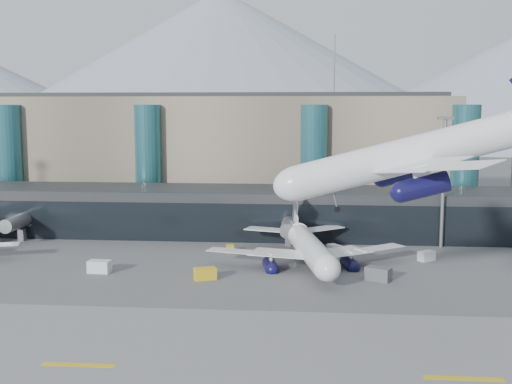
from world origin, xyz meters
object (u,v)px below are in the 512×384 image
(veh_b, at_px, (230,249))
(veh_c, at_px, (378,274))
(jet_parked_mid, at_px, (307,238))
(lightmast_mid, at_px, (444,174))
(hero_jet, at_px, (433,142))
(veh_a, at_px, (99,267))
(veh_g, at_px, (334,249))
(veh_h, at_px, (205,274))
(veh_d, at_px, (427,256))

(veh_b, distance_m, veh_c, 31.76)
(veh_b, bearing_deg, jet_parked_mid, -128.00)
(lightmast_mid, distance_m, veh_c, 32.79)
(hero_jet, distance_m, veh_b, 56.97)
(hero_jet, bearing_deg, jet_parked_mid, 109.76)
(hero_jet, relative_size, veh_a, 10.10)
(jet_parked_mid, height_order, veh_g, jet_parked_mid)
(veh_c, bearing_deg, veh_h, -147.67)
(lightmast_mid, relative_size, veh_g, 9.31)
(veh_c, relative_size, veh_h, 1.14)
(veh_d, distance_m, veh_g, 16.94)
(veh_c, relative_size, veh_g, 1.43)
(veh_h, bearing_deg, veh_a, 149.72)
(veh_g, bearing_deg, veh_b, -122.33)
(lightmast_mid, relative_size, jet_parked_mid, 0.69)
(veh_g, distance_m, veh_h, 29.66)
(veh_b, distance_m, veh_d, 36.19)
(lightmast_mid, xyz_separation_m, veh_d, (-4.81, -11.68, -13.55))
(veh_g, relative_size, veh_h, 0.80)
(veh_g, bearing_deg, veh_h, -80.39)
(lightmast_mid, height_order, veh_h, lightmast_mid)
(veh_g, xyz_separation_m, veh_h, (-21.19, -20.75, 0.15))
(jet_parked_mid, bearing_deg, lightmast_mid, -70.22)
(veh_b, height_order, veh_d, veh_d)
(hero_jet, height_order, veh_d, hero_jet)
(hero_jet, xyz_separation_m, veh_b, (-29.07, 43.49, -22.58))
(hero_jet, relative_size, veh_b, 15.91)
(veh_a, bearing_deg, veh_b, 46.05)
(veh_g, bearing_deg, lightmast_mid, 73.43)
(lightmast_mid, xyz_separation_m, hero_jet, (-11.73, -51.27, 8.82))
(lightmast_mid, distance_m, veh_b, 43.75)
(lightmast_mid, relative_size, veh_h, 7.47)
(lightmast_mid, relative_size, veh_d, 8.40)
(lightmast_mid, bearing_deg, veh_g, -161.78)
(hero_jet, xyz_separation_m, veh_g, (-9.35, 44.33, -22.44))
(veh_b, relative_size, veh_c, 0.59)
(jet_parked_mid, bearing_deg, veh_b, 51.18)
(lightmast_mid, distance_m, veh_a, 66.79)
(veh_a, bearing_deg, hero_jet, -23.30)
(jet_parked_mid, xyz_separation_m, veh_c, (11.40, -10.52, -3.42))
(lightmast_mid, relative_size, veh_a, 7.05)
(veh_b, relative_size, veh_h, 0.67)
(hero_jet, bearing_deg, veh_a, 149.32)
(veh_c, distance_m, veh_g, 20.11)
(veh_a, distance_m, veh_d, 57.25)
(jet_parked_mid, distance_m, veh_g, 10.67)
(veh_d, relative_size, veh_g, 1.11)
(lightmast_mid, height_order, jet_parked_mid, lightmast_mid)
(lightmast_mid, bearing_deg, veh_a, -157.63)
(hero_jet, distance_m, veh_g, 50.56)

